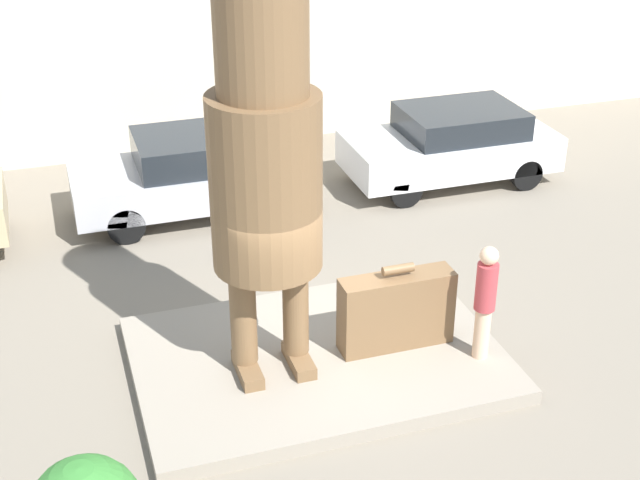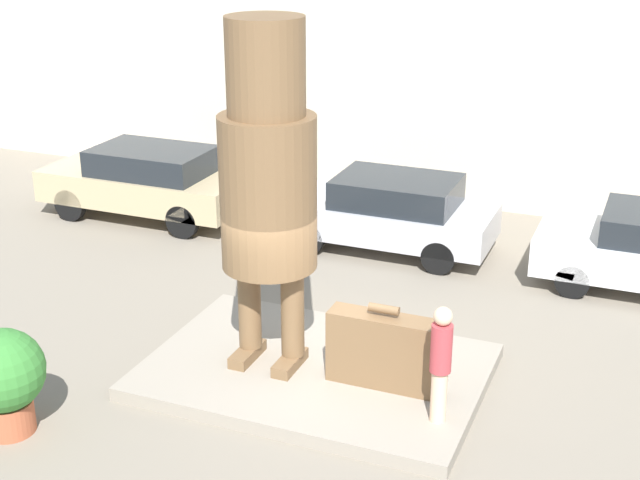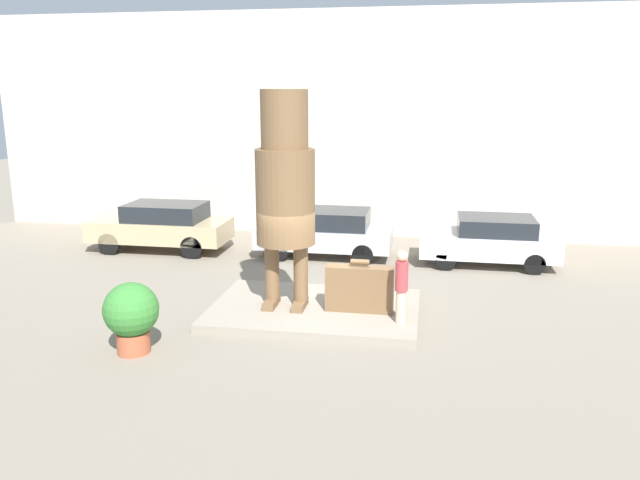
{
  "view_description": "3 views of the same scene",
  "coord_description": "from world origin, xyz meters",
  "px_view_note": "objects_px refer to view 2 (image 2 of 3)",
  "views": [
    {
      "loc": [
        -3.08,
        -9.54,
        7.1
      ],
      "look_at": [
        -0.02,
        -0.19,
        2.02
      ],
      "focal_mm": 50.0,
      "sensor_mm": 36.0,
      "label": 1
    },
    {
      "loc": [
        4.45,
        -10.71,
        6.71
      ],
      "look_at": [
        0.09,
        -0.05,
        2.23
      ],
      "focal_mm": 50.0,
      "sensor_mm": 36.0,
      "label": 2
    },
    {
      "loc": [
        2.58,
        -13.85,
        5.22
      ],
      "look_at": [
        0.09,
        0.21,
        1.78
      ],
      "focal_mm": 35.0,
      "sensor_mm": 36.0,
      "label": 3
    }
  ],
  "objects_px": {
    "statue_figure": "(268,171)",
    "tourist": "(441,360)",
    "parked_car_tan": "(147,180)",
    "planter_pot": "(3,376)",
    "giant_suitcase": "(383,350)",
    "parked_car_silver": "(389,211)"
  },
  "relations": [
    {
      "from": "statue_figure",
      "to": "tourist",
      "type": "distance_m",
      "value": 3.47
    },
    {
      "from": "tourist",
      "to": "parked_car_silver",
      "type": "xyz_separation_m",
      "value": [
        -2.67,
        6.05,
        -0.3
      ]
    },
    {
      "from": "parked_car_silver",
      "to": "planter_pot",
      "type": "relative_size",
      "value": 2.9
    },
    {
      "from": "statue_figure",
      "to": "giant_suitcase",
      "type": "xyz_separation_m",
      "value": [
        1.75,
        -0.04,
        -2.41
      ]
    },
    {
      "from": "tourist",
      "to": "planter_pot",
      "type": "height_order",
      "value": "tourist"
    },
    {
      "from": "giant_suitcase",
      "to": "planter_pot",
      "type": "height_order",
      "value": "planter_pot"
    },
    {
      "from": "tourist",
      "to": "parked_car_silver",
      "type": "distance_m",
      "value": 6.62
    },
    {
      "from": "statue_figure",
      "to": "parked_car_tan",
      "type": "relative_size",
      "value": 1.11
    },
    {
      "from": "giant_suitcase",
      "to": "tourist",
      "type": "bearing_deg",
      "value": -32.14
    },
    {
      "from": "statue_figure",
      "to": "parked_car_tan",
      "type": "bearing_deg",
      "value": 136.33
    },
    {
      "from": "parked_car_tan",
      "to": "planter_pot",
      "type": "distance_m",
      "value": 8.47
    },
    {
      "from": "parked_car_tan",
      "to": "statue_figure",
      "type": "bearing_deg",
      "value": 136.33
    },
    {
      "from": "tourist",
      "to": "parked_car_tan",
      "type": "relative_size",
      "value": 0.36
    },
    {
      "from": "tourist",
      "to": "giant_suitcase",
      "type": "bearing_deg",
      "value": 147.86
    },
    {
      "from": "statue_figure",
      "to": "parked_car_silver",
      "type": "distance_m",
      "value": 5.88
    },
    {
      "from": "tourist",
      "to": "parked_car_tan",
      "type": "distance_m",
      "value": 10.06
    },
    {
      "from": "giant_suitcase",
      "to": "tourist",
      "type": "relative_size",
      "value": 0.95
    },
    {
      "from": "parked_car_tan",
      "to": "giant_suitcase",
      "type": "bearing_deg",
      "value": 143.92
    },
    {
      "from": "giant_suitcase",
      "to": "tourist",
      "type": "distance_m",
      "value": 1.22
    },
    {
      "from": "parked_car_silver",
      "to": "tourist",
      "type": "bearing_deg",
      "value": 113.8
    },
    {
      "from": "parked_car_silver",
      "to": "parked_car_tan",
      "type": "bearing_deg",
      "value": 1.98
    },
    {
      "from": "statue_figure",
      "to": "planter_pot",
      "type": "relative_size",
      "value": 3.41
    }
  ]
}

